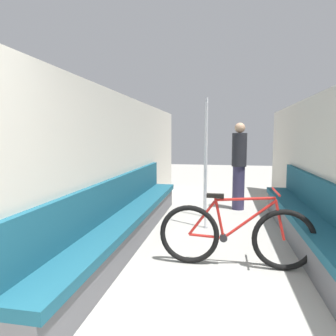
{
  "coord_description": "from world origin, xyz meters",
  "views": [
    {
      "loc": [
        0.08,
        -0.95,
        1.53
      ],
      "look_at": [
        -0.79,
        3.75,
        1.02
      ],
      "focal_mm": 32.0,
      "sensor_mm": 36.0,
      "label": 1
    }
  ],
  "objects_px": {
    "bench_seat_row_left": "(128,221)",
    "grab_pole_near": "(206,166)",
    "bicycle": "(235,236)",
    "passenger_standing": "(239,165)",
    "grab_pole_far": "(205,162)",
    "bench_seat_row_right": "(314,232)"
  },
  "relations": [
    {
      "from": "grab_pole_near",
      "to": "grab_pole_far",
      "type": "distance_m",
      "value": 0.72
    },
    {
      "from": "bench_seat_row_right",
      "to": "grab_pole_far",
      "type": "xyz_separation_m",
      "value": [
        -1.5,
        1.61,
        0.73
      ]
    },
    {
      "from": "bicycle",
      "to": "grab_pole_near",
      "type": "distance_m",
      "value": 1.65
    },
    {
      "from": "bicycle",
      "to": "passenger_standing",
      "type": "bearing_deg",
      "value": 79.31
    },
    {
      "from": "bicycle",
      "to": "grab_pole_far",
      "type": "xyz_separation_m",
      "value": [
        -0.49,
        2.15,
        0.67
      ]
    },
    {
      "from": "bench_seat_row_left",
      "to": "bench_seat_row_right",
      "type": "bearing_deg",
      "value": 0.0
    },
    {
      "from": "bench_seat_row_left",
      "to": "grab_pole_far",
      "type": "bearing_deg",
      "value": 58.41
    },
    {
      "from": "grab_pole_near",
      "to": "passenger_standing",
      "type": "bearing_deg",
      "value": 67.07
    },
    {
      "from": "bicycle",
      "to": "passenger_standing",
      "type": "distance_m",
      "value": 2.91
    },
    {
      "from": "passenger_standing",
      "to": "grab_pole_far",
      "type": "bearing_deg",
      "value": 20.26
    },
    {
      "from": "bench_seat_row_left",
      "to": "passenger_standing",
      "type": "distance_m",
      "value": 2.9
    },
    {
      "from": "bench_seat_row_left",
      "to": "grab_pole_far",
      "type": "xyz_separation_m",
      "value": [
        0.99,
        1.61,
        0.73
      ]
    },
    {
      "from": "bench_seat_row_left",
      "to": "grab_pole_far",
      "type": "relative_size",
      "value": 2.29
    },
    {
      "from": "bench_seat_row_left",
      "to": "bicycle",
      "type": "xyz_separation_m",
      "value": [
        1.48,
        -0.54,
        0.06
      ]
    },
    {
      "from": "bench_seat_row_right",
      "to": "grab_pole_far",
      "type": "distance_m",
      "value": 2.32
    },
    {
      "from": "passenger_standing",
      "to": "bicycle",
      "type": "bearing_deg",
      "value": 60.52
    },
    {
      "from": "bench_seat_row_left",
      "to": "grab_pole_near",
      "type": "bearing_deg",
      "value": 40.42
    },
    {
      "from": "grab_pole_near",
      "to": "passenger_standing",
      "type": "distance_m",
      "value": 1.53
    },
    {
      "from": "bench_seat_row_right",
      "to": "grab_pole_near",
      "type": "height_order",
      "value": "grab_pole_near"
    },
    {
      "from": "bench_seat_row_left",
      "to": "bicycle",
      "type": "distance_m",
      "value": 1.58
    },
    {
      "from": "grab_pole_near",
      "to": "grab_pole_far",
      "type": "height_order",
      "value": "same"
    },
    {
      "from": "grab_pole_far",
      "to": "passenger_standing",
      "type": "bearing_deg",
      "value": 46.36
    }
  ]
}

